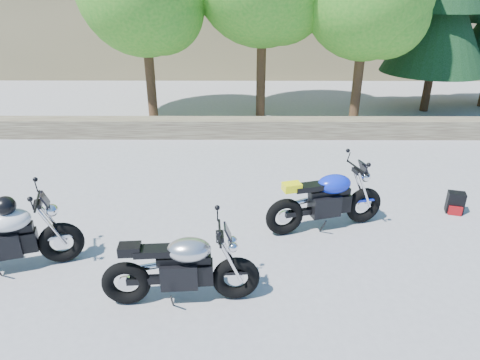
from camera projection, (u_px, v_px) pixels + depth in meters
name	position (u px, v px, depth m)	size (l,w,h in m)	color
ground	(227.00, 251.00, 6.63)	(90.00, 90.00, 0.00)	gray
stone_wall	(234.00, 128.00, 11.54)	(22.00, 0.55, 0.50)	#4B3C32
silver_bike	(182.00, 269.00, 5.39)	(2.02, 0.64, 1.01)	black
white_bike	(2.00, 236.00, 5.95)	(2.04, 0.89, 1.16)	black
blue_bike	(327.00, 201.00, 7.06)	(2.05, 0.84, 1.05)	black
backpack	(455.00, 203.00, 7.68)	(0.33, 0.31, 0.39)	black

